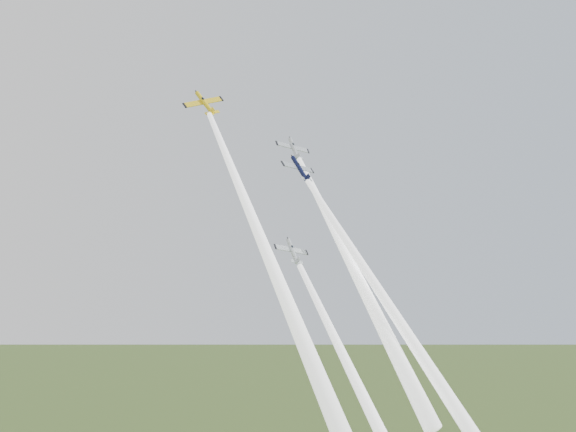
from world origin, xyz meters
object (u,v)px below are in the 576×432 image
object	(u,v)px
plane_yellow	(205,103)
plane_navy	(300,168)
plane_silver_right	(294,148)
plane_silver_low	(293,251)

from	to	relation	value
plane_yellow	plane_navy	size ratio (longest dim) A/B	1.04
plane_navy	plane_silver_right	bearing A→B (deg)	53.42
plane_yellow	plane_silver_right	world-z (taller)	plane_yellow
plane_navy	plane_silver_right	xyz separation A→B (m)	(3.81, 7.52, 5.35)
plane_navy	plane_silver_low	bearing A→B (deg)	-142.54
plane_yellow	plane_silver_right	size ratio (longest dim) A/B	1.09
plane_silver_right	plane_navy	bearing A→B (deg)	-113.38
plane_yellow	plane_silver_low	world-z (taller)	plane_yellow
plane_silver_low	plane_silver_right	bearing A→B (deg)	54.78
plane_yellow	plane_silver_low	bearing A→B (deg)	-61.48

